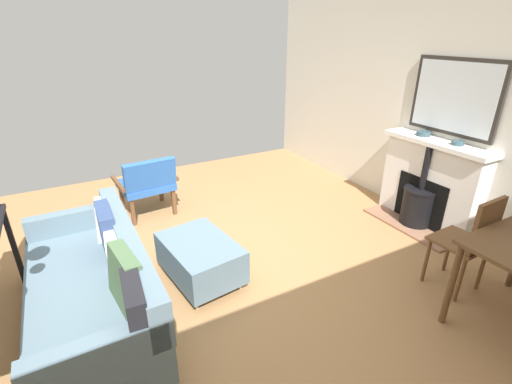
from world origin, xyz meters
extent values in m
cube|color=#A87A4C|center=(0.00, 0.00, 0.00)|extent=(5.72, 5.97, 0.01)
cube|color=silver|center=(-2.86, 0.00, 1.40)|extent=(0.12, 5.97, 2.79)
cube|color=#93664C|center=(-2.40, 0.32, 0.01)|extent=(0.30, 1.11, 0.03)
cube|color=white|center=(-2.67, 0.32, 0.48)|extent=(0.25, 1.17, 0.97)
cube|color=black|center=(-2.57, 0.32, 0.31)|extent=(0.06, 0.64, 0.56)
cylinder|color=black|center=(-2.53, 0.32, 0.24)|extent=(0.35, 0.35, 0.42)
cylinder|color=black|center=(-2.53, 0.32, 0.46)|extent=(0.37, 0.37, 0.02)
cylinder|color=black|center=(-2.53, 0.32, 0.72)|extent=(0.07, 0.07, 0.50)
cube|color=white|center=(-2.65, 0.32, 0.99)|extent=(0.30, 1.25, 0.05)
cube|color=#2D2823|center=(-2.77, 0.32, 1.48)|extent=(0.04, 0.99, 0.80)
cube|color=silver|center=(-2.75, 0.32, 1.48)|extent=(0.01, 0.91, 0.72)
cylinder|color=#334C56|center=(-2.68, 0.10, 1.04)|extent=(0.16, 0.16, 0.05)
torus|color=#334C56|center=(-2.68, 0.10, 1.06)|extent=(0.15, 0.15, 0.01)
cylinder|color=#334C56|center=(-2.68, 0.53, 1.04)|extent=(0.12, 0.12, 0.04)
torus|color=#334C56|center=(-2.68, 0.53, 1.06)|extent=(0.13, 0.13, 0.01)
cylinder|color=#B2B2B7|center=(1.35, -0.59, 0.05)|extent=(0.04, 0.04, 0.10)
cylinder|color=#B2B2B7|center=(0.71, -0.60, 0.05)|extent=(0.04, 0.04, 0.10)
cylinder|color=#B2B2B7|center=(0.69, 0.98, 0.05)|extent=(0.04, 0.04, 0.10)
cube|color=slate|center=(1.02, 0.19, 0.25)|extent=(0.83, 1.87, 0.30)
cube|color=slate|center=(0.68, 0.19, 0.57)|extent=(0.16, 1.86, 0.34)
cube|color=slate|center=(1.03, -0.68, 0.50)|extent=(0.77, 0.13, 0.20)
cube|color=slate|center=(1.01, 1.06, 0.50)|extent=(0.77, 0.13, 0.20)
cube|color=beige|center=(0.78, -0.48, 0.55)|extent=(0.16, 0.34, 0.33)
cube|color=#334775|center=(0.78, -0.15, 0.59)|extent=(0.12, 0.42, 0.42)
cube|color=beige|center=(0.78, 0.21, 0.55)|extent=(0.15, 0.33, 0.33)
cube|color=#4C6B47|center=(0.77, 0.56, 0.58)|extent=(0.20, 0.42, 0.41)
cube|color=black|center=(0.77, 0.90, 0.58)|extent=(0.14, 0.40, 0.39)
cylinder|color=#B2B2B7|center=(0.33, -0.20, 0.04)|extent=(0.04, 0.04, 0.09)
cylinder|color=#B2B2B7|center=(0.25, 0.43, 0.04)|extent=(0.04, 0.04, 0.09)
cylinder|color=#B2B2B7|center=(-0.10, -0.26, 0.04)|extent=(0.04, 0.04, 0.09)
cylinder|color=#B2B2B7|center=(-0.18, 0.37, 0.04)|extent=(0.04, 0.04, 0.09)
cube|color=slate|center=(0.07, 0.08, 0.25)|extent=(0.64, 0.86, 0.31)
cube|color=brown|center=(-0.06, -1.78, 0.18)|extent=(0.05, 0.05, 0.36)
cube|color=brown|center=(0.45, -1.74, 0.18)|extent=(0.05, 0.05, 0.36)
cube|color=brown|center=(-0.10, -1.31, 0.18)|extent=(0.05, 0.05, 0.36)
cube|color=brown|center=(0.41, -1.27, 0.18)|extent=(0.05, 0.05, 0.36)
cube|color=#2D60B2|center=(0.17, -1.53, 0.38)|extent=(0.64, 0.61, 0.08)
cube|color=#2D60B2|center=(0.15, -1.28, 0.59)|extent=(0.61, 0.18, 0.35)
cube|color=brown|center=(-0.14, -1.55, 0.47)|extent=(0.08, 0.53, 0.04)
cube|color=brown|center=(0.49, -1.50, 0.47)|extent=(0.08, 0.53, 0.04)
cube|color=black|center=(1.52, -0.64, 0.38)|extent=(0.04, 0.04, 0.77)
cylinder|color=brown|center=(-1.41, 1.51, 0.36)|extent=(0.05, 0.05, 0.72)
cylinder|color=brown|center=(-2.03, 1.07, 0.23)|extent=(0.03, 0.03, 0.45)
cylinder|color=brown|center=(-1.71, 1.08, 0.23)|extent=(0.03, 0.03, 0.45)
cylinder|color=brown|center=(-2.04, 1.39, 0.23)|extent=(0.03, 0.03, 0.45)
cylinder|color=brown|center=(-1.72, 1.40, 0.23)|extent=(0.03, 0.03, 0.45)
cube|color=brown|center=(-1.88, 1.24, 0.46)|extent=(0.41, 0.41, 0.02)
cube|color=brown|center=(-1.88, 1.41, 0.70)|extent=(0.36, 0.05, 0.45)
camera|label=1|loc=(0.95, 2.74, 2.12)|focal=25.37mm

